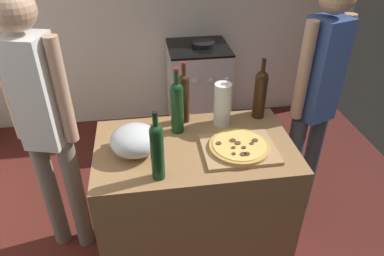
{
  "coord_description": "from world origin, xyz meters",
  "views": [
    {
      "loc": [
        -0.08,
        -0.92,
        2.08
      ],
      "look_at": [
        0.17,
        0.77,
        0.97
      ],
      "focal_mm": 33.05,
      "sensor_mm": 36.0,
      "label": 1
    }
  ],
  "objects_px": {
    "mixing_bowl": "(135,140)",
    "wine_bottle_dark": "(177,105)",
    "wine_bottle_green": "(157,149)",
    "person_in_stripes": "(44,122)",
    "wine_bottle_amber": "(260,92)",
    "paper_towel_roll": "(222,104)",
    "person_in_red": "(316,96)",
    "stove": "(198,91)",
    "wine_bottle_clear": "(184,96)",
    "pizza": "(239,146)"
  },
  "relations": [
    {
      "from": "mixing_bowl",
      "to": "wine_bottle_dark",
      "type": "relative_size",
      "value": 0.66
    },
    {
      "from": "mixing_bowl",
      "to": "wine_bottle_green",
      "type": "distance_m",
      "value": 0.26
    },
    {
      "from": "wine_bottle_green",
      "to": "person_in_stripes",
      "type": "distance_m",
      "value": 0.78
    },
    {
      "from": "wine_bottle_amber",
      "to": "person_in_stripes",
      "type": "bearing_deg",
      "value": -179.03
    },
    {
      "from": "paper_towel_roll",
      "to": "wine_bottle_green",
      "type": "xyz_separation_m",
      "value": [
        -0.41,
        -0.44,
        0.04
      ]
    },
    {
      "from": "person_in_stripes",
      "to": "person_in_red",
      "type": "distance_m",
      "value": 1.68
    },
    {
      "from": "paper_towel_roll",
      "to": "wine_bottle_amber",
      "type": "bearing_deg",
      "value": 11.73
    },
    {
      "from": "mixing_bowl",
      "to": "stove",
      "type": "distance_m",
      "value": 1.76
    },
    {
      "from": "mixing_bowl",
      "to": "wine_bottle_amber",
      "type": "relative_size",
      "value": 0.69
    },
    {
      "from": "wine_bottle_clear",
      "to": "wine_bottle_green",
      "type": "distance_m",
      "value": 0.54
    },
    {
      "from": "wine_bottle_amber",
      "to": "person_in_stripes",
      "type": "relative_size",
      "value": 0.22
    },
    {
      "from": "wine_bottle_dark",
      "to": "wine_bottle_green",
      "type": "xyz_separation_m",
      "value": [
        -0.14,
        -0.4,
        -0.01
      ]
    },
    {
      "from": "paper_towel_roll",
      "to": "wine_bottle_clear",
      "type": "xyz_separation_m",
      "value": [
        -0.22,
        0.07,
        0.04
      ]
    },
    {
      "from": "stove",
      "to": "wine_bottle_clear",
      "type": "bearing_deg",
      "value": -103.18
    },
    {
      "from": "wine_bottle_dark",
      "to": "person_in_red",
      "type": "height_order",
      "value": "person_in_red"
    },
    {
      "from": "wine_bottle_green",
      "to": "stove",
      "type": "relative_size",
      "value": 0.38
    },
    {
      "from": "pizza",
      "to": "wine_bottle_clear",
      "type": "distance_m",
      "value": 0.46
    },
    {
      "from": "mixing_bowl",
      "to": "paper_towel_roll",
      "type": "relative_size",
      "value": 0.97
    },
    {
      "from": "wine_bottle_clear",
      "to": "wine_bottle_dark",
      "type": "distance_m",
      "value": 0.12
    },
    {
      "from": "wine_bottle_dark",
      "to": "stove",
      "type": "xyz_separation_m",
      "value": [
        0.35,
        1.38,
        -0.63
      ]
    },
    {
      "from": "wine_bottle_dark",
      "to": "wine_bottle_amber",
      "type": "height_order",
      "value": "wine_bottle_dark"
    },
    {
      "from": "mixing_bowl",
      "to": "wine_bottle_green",
      "type": "relative_size",
      "value": 0.71
    },
    {
      "from": "wine_bottle_dark",
      "to": "stove",
      "type": "height_order",
      "value": "wine_bottle_dark"
    },
    {
      "from": "wine_bottle_amber",
      "to": "wine_bottle_green",
      "type": "relative_size",
      "value": 1.03
    },
    {
      "from": "wine_bottle_amber",
      "to": "wine_bottle_dark",
      "type": "bearing_deg",
      "value": -169.71
    },
    {
      "from": "wine_bottle_clear",
      "to": "paper_towel_roll",
      "type": "bearing_deg",
      "value": -16.85
    },
    {
      "from": "stove",
      "to": "wine_bottle_amber",
      "type": "bearing_deg",
      "value": -82.51
    },
    {
      "from": "wine_bottle_clear",
      "to": "person_in_red",
      "type": "relative_size",
      "value": 0.22
    },
    {
      "from": "mixing_bowl",
      "to": "wine_bottle_dark",
      "type": "xyz_separation_m",
      "value": [
        0.25,
        0.18,
        0.09
      ]
    },
    {
      "from": "person_in_stripes",
      "to": "wine_bottle_amber",
      "type": "bearing_deg",
      "value": 0.97
    },
    {
      "from": "stove",
      "to": "person_in_red",
      "type": "relative_size",
      "value": 0.56
    },
    {
      "from": "mixing_bowl",
      "to": "stove",
      "type": "bearing_deg",
      "value": 68.97
    },
    {
      "from": "wine_bottle_dark",
      "to": "wine_bottle_clear",
      "type": "bearing_deg",
      "value": 63.74
    },
    {
      "from": "wine_bottle_clear",
      "to": "stove",
      "type": "distance_m",
      "value": 1.45
    },
    {
      "from": "wine_bottle_amber",
      "to": "stove",
      "type": "xyz_separation_m",
      "value": [
        -0.17,
        1.29,
        -0.62
      ]
    },
    {
      "from": "wine_bottle_dark",
      "to": "person_in_red",
      "type": "relative_size",
      "value": 0.23
    },
    {
      "from": "mixing_bowl",
      "to": "wine_bottle_clear",
      "type": "xyz_separation_m",
      "value": [
        0.3,
        0.29,
        0.09
      ]
    },
    {
      "from": "pizza",
      "to": "wine_bottle_green",
      "type": "xyz_separation_m",
      "value": [
        -0.45,
        -0.15,
        0.14
      ]
    },
    {
      "from": "mixing_bowl",
      "to": "wine_bottle_amber",
      "type": "height_order",
      "value": "wine_bottle_amber"
    },
    {
      "from": "wine_bottle_amber",
      "to": "person_in_red",
      "type": "relative_size",
      "value": 0.22
    },
    {
      "from": "wine_bottle_green",
      "to": "paper_towel_roll",
      "type": "bearing_deg",
      "value": 46.85
    },
    {
      "from": "mixing_bowl",
      "to": "person_in_red",
      "type": "relative_size",
      "value": 0.15
    },
    {
      "from": "wine_bottle_clear",
      "to": "wine_bottle_dark",
      "type": "bearing_deg",
      "value": -116.26
    },
    {
      "from": "pizza",
      "to": "person_in_stripes",
      "type": "bearing_deg",
      "value": 163.42
    },
    {
      "from": "mixing_bowl",
      "to": "wine_bottle_green",
      "type": "xyz_separation_m",
      "value": [
        0.11,
        -0.22,
        0.09
      ]
    },
    {
      "from": "paper_towel_roll",
      "to": "stove",
      "type": "relative_size",
      "value": 0.28
    },
    {
      "from": "wine_bottle_green",
      "to": "person_in_stripes",
      "type": "height_order",
      "value": "person_in_stripes"
    },
    {
      "from": "wine_bottle_clear",
      "to": "wine_bottle_amber",
      "type": "xyz_separation_m",
      "value": [
        0.47,
        -0.02,
        -0.0
      ]
    },
    {
      "from": "pizza",
      "to": "stove",
      "type": "xyz_separation_m",
      "value": [
        0.04,
        1.63,
        -0.48
      ]
    },
    {
      "from": "wine_bottle_clear",
      "to": "person_in_red",
      "type": "height_order",
      "value": "person_in_red"
    }
  ]
}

